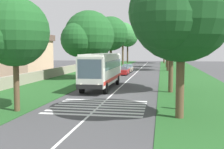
% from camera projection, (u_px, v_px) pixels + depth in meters
% --- Properties ---
extents(ground, '(160.00, 160.00, 0.00)m').
position_uv_depth(ground, '(112.00, 95.00, 26.72)').
color(ground, '#424244').
extents(grass_verge_left, '(120.00, 8.00, 0.04)m').
position_uv_depth(grass_verge_left, '(75.00, 78.00, 42.82)').
color(grass_verge_left, '#235623').
rests_on(grass_verge_left, ground).
extents(grass_verge_right, '(120.00, 8.00, 0.04)m').
position_uv_depth(grass_verge_right, '(188.00, 80.00, 40.06)').
color(grass_verge_right, '#235623').
rests_on(grass_verge_right, ground).
extents(centre_line, '(110.00, 0.16, 0.01)m').
position_uv_depth(centre_line, '(130.00, 79.00, 41.45)').
color(centre_line, silver).
rests_on(centre_line, ground).
extents(coach_bus, '(11.16, 2.62, 3.73)m').
position_uv_depth(coach_bus, '(102.00, 68.00, 30.99)').
color(coach_bus, silver).
rests_on(coach_bus, ground).
extents(zebra_crossing, '(5.85, 6.80, 0.01)m').
position_uv_depth(zebra_crossing, '(99.00, 107.00, 21.10)').
color(zebra_crossing, silver).
rests_on(zebra_crossing, ground).
extents(trailing_car_0, '(4.30, 1.78, 1.43)m').
position_uv_depth(trailing_car_0, '(123.00, 71.00, 47.96)').
color(trailing_car_0, '#B21E1E').
rests_on(trailing_car_0, ground).
extents(trailing_car_1, '(4.30, 1.78, 1.43)m').
position_uv_depth(trailing_car_1, '(128.00, 68.00, 53.93)').
color(trailing_car_1, '#B7A893').
rests_on(trailing_car_1, ground).
extents(roadside_tree_left_0, '(7.34, 6.19, 11.46)m').
position_uv_depth(roadside_tree_left_0, '(122.00, 34.00, 77.82)').
color(roadside_tree_left_0, brown).
rests_on(roadside_tree_left_0, grass_verge_left).
extents(roadside_tree_left_1, '(8.58, 7.07, 9.57)m').
position_uv_depth(roadside_tree_left_1, '(88.00, 37.00, 40.40)').
color(roadside_tree_left_1, '#3D2D1E').
rests_on(roadside_tree_left_1, grass_verge_left).
extents(roadside_tree_left_2, '(5.55, 4.58, 7.58)m').
position_uv_depth(roadside_tree_left_2, '(13.00, 34.00, 19.12)').
color(roadside_tree_left_2, brown).
rests_on(roadside_tree_left_2, grass_verge_left).
extents(roadside_tree_left_3, '(7.75, 6.41, 11.35)m').
position_uv_depth(roadside_tree_left_3, '(127.00, 37.00, 88.90)').
color(roadside_tree_left_3, '#3D2D1E').
rests_on(roadside_tree_left_3, grass_verge_left).
extents(roadside_tree_left_4, '(8.28, 7.15, 11.02)m').
position_uv_depth(roadside_tree_left_4, '(110.00, 35.00, 60.47)').
color(roadside_tree_left_4, '#3D2D1E').
rests_on(roadside_tree_left_4, grass_verge_left).
extents(roadside_tree_right_0, '(9.66, 7.74, 11.88)m').
position_uv_depth(roadside_tree_right_0, '(169.00, 11.00, 27.46)').
color(roadside_tree_right_0, brown).
rests_on(roadside_tree_right_0, grass_verge_right).
extents(roadside_tree_right_1, '(5.97, 4.72, 9.72)m').
position_uv_depth(roadside_tree_right_1, '(166.00, 36.00, 66.63)').
color(roadside_tree_right_1, brown).
rests_on(roadside_tree_right_1, grass_verge_right).
extents(roadside_tree_right_2, '(8.18, 7.20, 12.20)m').
position_uv_depth(roadside_tree_right_2, '(164.00, 35.00, 86.39)').
color(roadside_tree_right_2, brown).
rests_on(roadside_tree_right_2, grass_verge_right).
extents(roadside_tree_right_3, '(7.18, 6.19, 10.93)m').
position_uv_depth(roadside_tree_right_3, '(168.00, 31.00, 56.04)').
color(roadside_tree_right_3, '#3D2D1E').
rests_on(roadside_tree_right_3, grass_verge_right).
extents(roadside_tree_right_4, '(7.59, 6.23, 9.60)m').
position_uv_depth(roadside_tree_right_4, '(179.00, 13.00, 17.22)').
color(roadside_tree_right_4, brown).
rests_on(roadside_tree_right_4, grass_verge_right).
extents(utility_pole, '(0.24, 1.40, 8.97)m').
position_uv_depth(utility_pole, '(93.00, 46.00, 40.96)').
color(utility_pole, '#473828').
rests_on(utility_pole, grass_verge_left).
extents(roadside_wall, '(70.00, 0.40, 1.30)m').
position_uv_depth(roadside_wall, '(64.00, 70.00, 48.25)').
color(roadside_wall, '#9E937F').
rests_on(roadside_wall, grass_verge_left).
extents(roadside_building, '(11.11, 8.82, 6.79)m').
position_uv_depth(roadside_building, '(19.00, 54.00, 48.98)').
color(roadside_building, beige).
rests_on(roadside_building, ground).
extents(pedestrian, '(0.34, 0.34, 1.69)m').
position_uv_depth(pedestrian, '(181.00, 97.00, 19.90)').
color(pedestrian, '#26262D').
rests_on(pedestrian, grass_verge_right).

